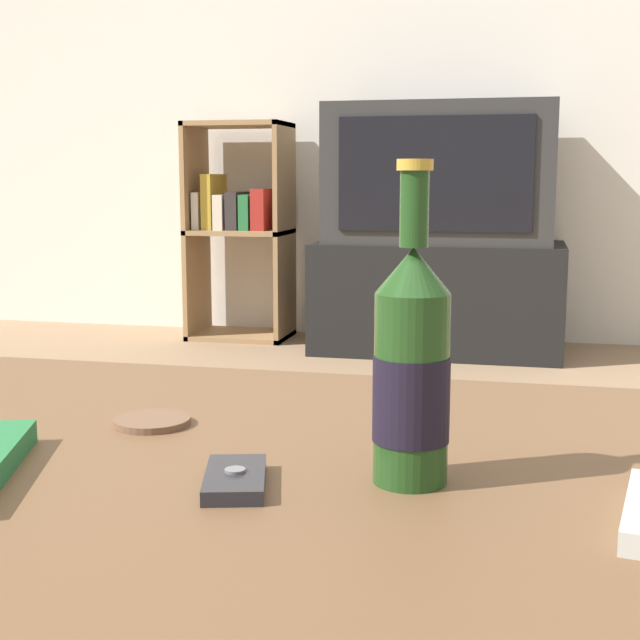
{
  "coord_description": "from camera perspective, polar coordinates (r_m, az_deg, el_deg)",
  "views": [
    {
      "loc": [
        0.32,
        -0.81,
        0.69
      ],
      "look_at": [
        0.06,
        0.29,
        0.51
      ],
      "focal_mm": 50.0,
      "sensor_mm": 36.0,
      "label": 1
    }
  ],
  "objects": [
    {
      "name": "coaster",
      "position": [
        1.04,
        -10.69,
        -6.4
      ],
      "size": [
        0.09,
        0.09,
        0.01
      ],
      "color": "brown",
      "rests_on": "coffee_table"
    },
    {
      "name": "beer_bottle",
      "position": [
        0.82,
        5.88,
        -3.16
      ],
      "size": [
        0.07,
        0.07,
        0.3
      ],
      "color": "#1E4219",
      "rests_on": "coffee_table"
    },
    {
      "name": "coffee_table",
      "position": [
        0.93,
        -8.04,
        -12.0
      ],
      "size": [
        1.08,
        0.84,
        0.41
      ],
      "color": "brown",
      "rests_on": "ground_plane"
    },
    {
      "name": "bookshelf",
      "position": [
        3.81,
        -5.27,
        6.15
      ],
      "size": [
        0.42,
        0.3,
        0.91
      ],
      "color": "#99754C",
      "rests_on": "ground_plane"
    },
    {
      "name": "television",
      "position": [
        3.53,
        7.71,
        9.24
      ],
      "size": [
        0.86,
        0.47,
        0.53
      ],
      "color": "#2D2D2D",
      "rests_on": "tv_stand"
    },
    {
      "name": "tv_stand",
      "position": [
        3.56,
        7.55,
        1.47
      ],
      "size": [
        0.96,
        0.49,
        0.43
      ],
      "color": "black",
      "rests_on": "ground_plane"
    },
    {
      "name": "cell_phone",
      "position": [
        0.83,
        -5.45,
        -10.1
      ],
      "size": [
        0.08,
        0.12,
        0.02
      ],
      "rotation": [
        0.0,
        0.0,
        0.27
      ],
      "color": "#232328",
      "rests_on": "coffee_table"
    },
    {
      "name": "back_wall",
      "position": [
        3.89,
        8.62,
        18.12
      ],
      "size": [
        8.0,
        0.05,
        2.6
      ],
      "color": "silver",
      "rests_on": "ground_plane"
    }
  ]
}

